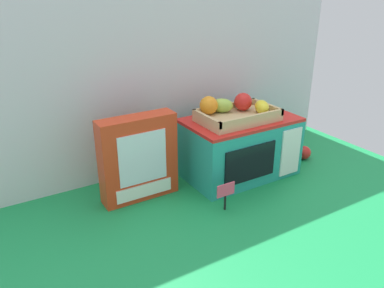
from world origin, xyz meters
TOP-DOWN VIEW (x-y plane):
  - ground_plane at (0.00, 0.00)m, footprint 1.70×1.70m
  - display_back_panel at (0.00, 0.22)m, footprint 1.61×0.03m
  - toy_microwave at (0.19, -0.02)m, footprint 0.43×0.27m
  - food_groups_crate at (0.17, -0.01)m, footprint 0.29×0.20m
  - cookie_set_box at (-0.22, 0.02)m, footprint 0.27×0.08m
  - price_sign at (-0.01, -0.21)m, footprint 0.07×0.01m
  - loose_toy_apple at (0.53, -0.05)m, footprint 0.06×0.06m

SIDE VIEW (x-z plane):
  - ground_plane at x=0.00m, z-range 0.00..0.00m
  - loose_toy_apple at x=0.53m, z-range 0.00..0.06m
  - price_sign at x=-0.01m, z-range 0.02..0.12m
  - toy_microwave at x=0.19m, z-range 0.00..0.24m
  - cookie_set_box at x=-0.22m, z-range 0.00..0.31m
  - food_groups_crate at x=0.17m, z-range 0.22..0.31m
  - display_back_panel at x=0.00m, z-range 0.00..0.75m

